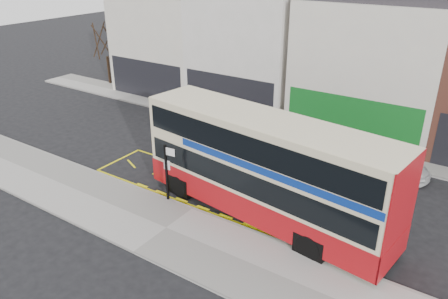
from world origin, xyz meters
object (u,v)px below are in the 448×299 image
Objects in this scene: car_silver at (183,114)px; double_decker_bus at (266,168)px; car_grey at (272,126)px; car_white at (390,162)px; bus_stop_post at (167,167)px; street_tree_left at (105,31)px.

double_decker_bus is at bearing -121.50° from car_silver.
car_grey is 7.96m from car_white.
car_grey is (-4.27, 8.74, -1.81)m from double_decker_bus.
double_decker_bus reaches higher than car_white.
car_white is at bearing 72.48° from double_decker_bus.
bus_stop_post is 0.42× the size of street_tree_left.
street_tree_left is (-26.00, 3.60, 4.13)m from car_white.
bus_stop_post is 0.67× the size of car_silver.
bus_stop_post is 10.59m from car_silver.
car_white is (7.89, -0.99, -0.10)m from car_grey.
car_silver is at bearing 99.65° from car_grey.
car_white is at bearing -7.89° from street_tree_left.
bus_stop_post reaches higher than car_silver.
car_silver is 13.22m from street_tree_left.
double_decker_bus is 9.89m from car_grey.
car_grey is at bearing 82.81° from bus_stop_post.
car_grey is 1.02× the size of car_white.
street_tree_left is at bearing 160.66° from double_decker_bus.
double_decker_bus reaches higher than car_grey.
bus_stop_post reaches higher than car_grey.
double_decker_bus reaches higher than car_silver.
car_silver is (-6.01, 8.64, -1.16)m from bus_stop_post.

